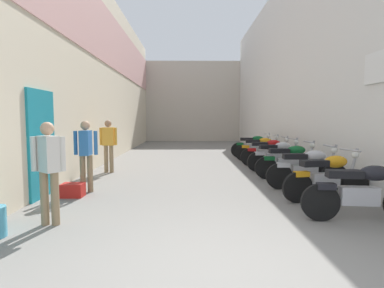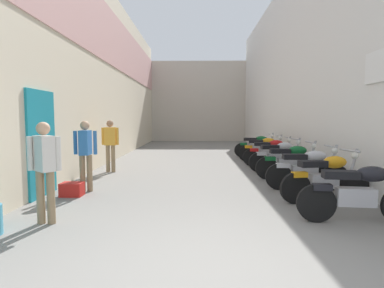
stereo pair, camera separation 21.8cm
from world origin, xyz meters
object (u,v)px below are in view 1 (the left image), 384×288
pedestrian_by_doorway (49,165)px  motorcycle_nearest (363,191)px  motorcycle_eighth (253,145)px  pedestrian_further_down (108,142)px  motorcycle_fourth (290,160)px  motorcycle_fifth (277,155)px  motorcycle_seventh (261,148)px  plastic_crate (73,190)px  motorcycle_sixth (268,152)px  pedestrian_mid_alley (86,151)px  motorcycle_second (327,176)px  motorcycle_third (307,168)px

pedestrian_by_doorway → motorcycle_nearest: bearing=0.7°
motorcycle_eighth → pedestrian_further_down: size_ratio=1.18×
motorcycle_fourth → motorcycle_fifth: size_ratio=1.00×
motorcycle_nearest → motorcycle_fourth: bearing=90.0°
motorcycle_seventh → pedestrian_further_down: size_ratio=1.17×
plastic_crate → motorcycle_sixth: bearing=38.7°
pedestrian_mid_alley → motorcycle_second: bearing=-9.5°
plastic_crate → motorcycle_seventh: bearing=45.6°
motorcycle_third → pedestrian_by_doorway: size_ratio=1.18×
motorcycle_eighth → pedestrian_further_down: bearing=-145.0°
motorcycle_eighth → motorcycle_third: bearing=-90.0°
motorcycle_fifth → motorcycle_sixth: 1.05m
motorcycle_second → plastic_crate: (-5.12, 0.40, -0.36)m
motorcycle_fifth → pedestrian_mid_alley: 5.63m
pedestrian_by_doorway → motorcycle_seventh: bearing=55.1°
motorcycle_third → motorcycle_nearest: bearing=-90.0°
motorcycle_fourth → plastic_crate: bearing=-160.1°
motorcycle_eighth → pedestrian_by_doorway: pedestrian_by_doorway is taller
motorcycle_third → plastic_crate: (-5.12, -0.63, -0.36)m
motorcycle_nearest → motorcycle_eighth: bearing=90.0°
motorcycle_sixth → pedestrian_by_doorway: (-4.82, -5.79, 0.42)m
motorcycle_sixth → pedestrian_further_down: (-5.11, -1.18, 0.42)m
motorcycle_seventh → motorcycle_eighth: (0.00, 1.26, 0.00)m
motorcycle_fifth → motorcycle_eighth: (-0.00, 3.44, 0.00)m
motorcycle_nearest → motorcycle_sixth: bearing=90.0°
motorcycle_third → pedestrian_mid_alley: 4.98m
motorcycle_fourth → motorcycle_fifth: 1.19m
motorcycle_fourth → motorcycle_sixth: bearing=90.0°
motorcycle_fifth → motorcycle_sixth: size_ratio=1.00×
motorcycle_seventh → motorcycle_fourth: bearing=-90.0°
motorcycle_nearest → motorcycle_fourth: size_ratio=1.00×
motorcycle_eighth → pedestrian_mid_alley: (-4.96, -6.05, 0.42)m
motorcycle_sixth → plastic_crate: motorcycle_sixth is taller
motorcycle_nearest → plastic_crate: bearing=162.2°
motorcycle_eighth → pedestrian_further_down: 6.25m
plastic_crate → pedestrian_by_doorway: bearing=-80.2°
motorcycle_fourth → motorcycle_seventh: (-0.00, 3.37, 0.00)m
motorcycle_third → pedestrian_mid_alley: (-4.96, -0.20, 0.42)m
pedestrian_further_down → plastic_crate: (-0.01, -2.91, -0.78)m
motorcycle_nearest → motorcycle_fifth: size_ratio=1.00×
motorcycle_second → pedestrian_further_down: bearing=147.0°
pedestrian_mid_alley → pedestrian_further_down: (-0.15, 2.48, 0.00)m
motorcycle_eighth → pedestrian_further_down: (-5.11, -3.57, 0.42)m
motorcycle_seventh → pedestrian_further_down: bearing=-155.7°
motorcycle_third → pedestrian_by_doorway: bearing=-154.2°
motorcycle_eighth → motorcycle_fourth: bearing=-90.0°
motorcycle_fourth → pedestrian_further_down: pedestrian_further_down is taller
motorcycle_seventh → pedestrian_mid_alley: bearing=-136.0°
motorcycle_seventh → motorcycle_eighth: bearing=90.0°
motorcycle_third → motorcycle_second: bearing=-90.0°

